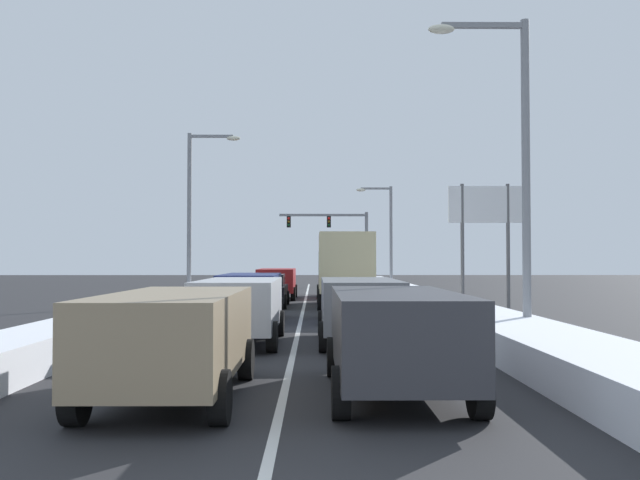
{
  "coord_description": "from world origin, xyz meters",
  "views": [
    {
      "loc": [
        0.5,
        -4.33,
        2.2
      ],
      "look_at": [
        0.84,
        39.18,
        3.45
      ],
      "focal_mm": 37.76,
      "sensor_mm": 36.0,
      "label": 1
    }
  ],
  "objects_px": {
    "suv_silver_center_lane_second": "(240,305)",
    "street_lamp_left_mid": "(196,202)",
    "suv_gray_right_lane_second": "(360,304)",
    "street_lamp_right_near": "(512,150)",
    "suv_charcoal_right_lane_nearest": "(395,332)",
    "box_truck_right_lane_fourth": "(344,266)",
    "suv_tan_center_lane_nearest": "(175,334)",
    "sedan_black_center_lane_fourth": "(266,290)",
    "suv_red_center_lane_fifth": "(277,281)",
    "sedan_maroon_right_lane_fifth": "(334,284)",
    "sedan_white_right_lane_third": "(350,300)",
    "roadside_sign_right": "(485,218)",
    "traffic_light_gantry": "(339,232)",
    "suv_navy_center_lane_third": "(251,292)",
    "street_lamp_right_mid": "(386,227)"
  },
  "relations": [
    {
      "from": "suv_gray_right_lane_second",
      "to": "sedan_maroon_right_lane_fifth",
      "type": "xyz_separation_m",
      "value": [
        -0.03,
        21.6,
        -0.25
      ]
    },
    {
      "from": "suv_red_center_lane_fifth",
      "to": "street_lamp_right_near",
      "type": "bearing_deg",
      "value": -69.83
    },
    {
      "from": "suv_charcoal_right_lane_nearest",
      "to": "street_lamp_right_mid",
      "type": "bearing_deg",
      "value": 84.18
    },
    {
      "from": "street_lamp_left_mid",
      "to": "box_truck_right_lane_fourth",
      "type": "bearing_deg",
      "value": -18.87
    },
    {
      "from": "street_lamp_left_mid",
      "to": "suv_tan_center_lane_nearest",
      "type": "bearing_deg",
      "value": -80.78
    },
    {
      "from": "sedan_white_right_lane_third",
      "to": "street_lamp_left_mid",
      "type": "height_order",
      "value": "street_lamp_left_mid"
    },
    {
      "from": "sedan_white_right_lane_third",
      "to": "suv_tan_center_lane_nearest",
      "type": "distance_m",
      "value": 13.79
    },
    {
      "from": "suv_gray_right_lane_second",
      "to": "traffic_light_gantry",
      "type": "xyz_separation_m",
      "value": [
        0.89,
        39.26,
        3.48
      ]
    },
    {
      "from": "sedan_white_right_lane_third",
      "to": "suv_tan_center_lane_nearest",
      "type": "xyz_separation_m",
      "value": [
        -3.46,
        -13.35,
        0.25
      ]
    },
    {
      "from": "traffic_light_gantry",
      "to": "roadside_sign_right",
      "type": "relative_size",
      "value": 1.37
    },
    {
      "from": "sedan_maroon_right_lane_fifth",
      "to": "box_truck_right_lane_fourth",
      "type": "bearing_deg",
      "value": -88.38
    },
    {
      "from": "sedan_black_center_lane_fourth",
      "to": "suv_gray_right_lane_second",
      "type": "bearing_deg",
      "value": -75.81
    },
    {
      "from": "suv_tan_center_lane_nearest",
      "to": "suv_silver_center_lane_second",
      "type": "distance_m",
      "value": 6.95
    },
    {
      "from": "sedan_maroon_right_lane_fifth",
      "to": "suv_tan_center_lane_nearest",
      "type": "bearing_deg",
      "value": -96.71
    },
    {
      "from": "suv_charcoal_right_lane_nearest",
      "to": "street_lamp_left_mid",
      "type": "distance_m",
      "value": 24.26
    },
    {
      "from": "suv_charcoal_right_lane_nearest",
      "to": "street_lamp_right_near",
      "type": "xyz_separation_m",
      "value": [
        3.86,
        6.51,
        4.05
      ]
    },
    {
      "from": "suv_gray_right_lane_second",
      "to": "roadside_sign_right",
      "type": "distance_m",
      "value": 13.55
    },
    {
      "from": "box_truck_right_lane_fourth",
      "to": "suv_tan_center_lane_nearest",
      "type": "bearing_deg",
      "value": -99.88
    },
    {
      "from": "sedan_maroon_right_lane_fifth",
      "to": "suv_silver_center_lane_second",
      "type": "height_order",
      "value": "suv_silver_center_lane_second"
    },
    {
      "from": "suv_red_center_lane_fifth",
      "to": "sedan_white_right_lane_third",
      "type": "bearing_deg",
      "value": -75.86
    },
    {
      "from": "box_truck_right_lane_fourth",
      "to": "roadside_sign_right",
      "type": "height_order",
      "value": "roadside_sign_right"
    },
    {
      "from": "suv_silver_center_lane_second",
      "to": "suv_red_center_lane_fifth",
      "type": "height_order",
      "value": "same"
    },
    {
      "from": "sedan_maroon_right_lane_fifth",
      "to": "sedan_black_center_lane_fourth",
      "type": "xyz_separation_m",
      "value": [
        -3.39,
        -8.1,
        0.0
      ]
    },
    {
      "from": "suv_navy_center_lane_third",
      "to": "suv_charcoal_right_lane_nearest",
      "type": "bearing_deg",
      "value": -74.72
    },
    {
      "from": "sedan_white_right_lane_third",
      "to": "suv_silver_center_lane_second",
      "type": "distance_m",
      "value": 7.17
    },
    {
      "from": "suv_gray_right_lane_second",
      "to": "street_lamp_right_near",
      "type": "distance_m",
      "value": 5.7
    },
    {
      "from": "suv_silver_center_lane_second",
      "to": "street_lamp_left_mid",
      "type": "height_order",
      "value": "street_lamp_left_mid"
    },
    {
      "from": "suv_gray_right_lane_second",
      "to": "suv_tan_center_lane_nearest",
      "type": "height_order",
      "value": "same"
    },
    {
      "from": "suv_navy_center_lane_third",
      "to": "street_lamp_right_near",
      "type": "xyz_separation_m",
      "value": [
        7.49,
        -6.75,
        4.05
      ]
    },
    {
      "from": "sedan_white_right_lane_third",
      "to": "box_truck_right_lane_fourth",
      "type": "relative_size",
      "value": 0.62
    },
    {
      "from": "suv_charcoal_right_lane_nearest",
      "to": "street_lamp_left_mid",
      "type": "xyz_separation_m",
      "value": [
        -7.27,
        22.78,
        4.07
      ]
    },
    {
      "from": "suv_navy_center_lane_third",
      "to": "roadside_sign_right",
      "type": "relative_size",
      "value": 0.89
    },
    {
      "from": "sedan_black_center_lane_fourth",
      "to": "street_lamp_right_mid",
      "type": "relative_size",
      "value": 0.6
    },
    {
      "from": "suv_charcoal_right_lane_nearest",
      "to": "sedan_maroon_right_lane_fifth",
      "type": "xyz_separation_m",
      "value": [
        -0.17,
        28.28,
        -0.25
      ]
    },
    {
      "from": "sedan_white_right_lane_third",
      "to": "sedan_maroon_right_lane_fifth",
      "type": "xyz_separation_m",
      "value": [
        -0.1,
        15.23,
        0.0
      ]
    },
    {
      "from": "suv_red_center_lane_fifth",
      "to": "sedan_maroon_right_lane_fifth",
      "type": "bearing_deg",
      "value": 31.04
    },
    {
      "from": "box_truck_right_lane_fourth",
      "to": "suv_tan_center_lane_nearest",
      "type": "distance_m",
      "value": 20.91
    },
    {
      "from": "suv_tan_center_lane_nearest",
      "to": "suv_charcoal_right_lane_nearest",
      "type": "bearing_deg",
      "value": 4.92
    },
    {
      "from": "box_truck_right_lane_fourth",
      "to": "roadside_sign_right",
      "type": "distance_m",
      "value": 6.73
    },
    {
      "from": "box_truck_right_lane_fourth",
      "to": "sedan_black_center_lane_fourth",
      "type": "distance_m",
      "value": 3.79
    },
    {
      "from": "suv_charcoal_right_lane_nearest",
      "to": "suv_tan_center_lane_nearest",
      "type": "relative_size",
      "value": 1.0
    },
    {
      "from": "sedan_black_center_lane_fourth",
      "to": "street_lamp_right_near",
      "type": "bearing_deg",
      "value": -61.52
    },
    {
      "from": "traffic_light_gantry",
      "to": "street_lamp_left_mid",
      "type": "distance_m",
      "value": 24.51
    },
    {
      "from": "suv_navy_center_lane_third",
      "to": "suv_tan_center_lane_nearest",
      "type": "bearing_deg",
      "value": -89.6
    },
    {
      "from": "box_truck_right_lane_fourth",
      "to": "sedan_black_center_lane_fourth",
      "type": "relative_size",
      "value": 1.6
    },
    {
      "from": "sedan_black_center_lane_fourth",
      "to": "street_lamp_right_near",
      "type": "distance_m",
      "value": 16.14
    },
    {
      "from": "suv_silver_center_lane_second",
      "to": "roadside_sign_right",
      "type": "bearing_deg",
      "value": 51.09
    },
    {
      "from": "sedan_white_right_lane_third",
      "to": "street_lamp_left_mid",
      "type": "relative_size",
      "value": 0.53
    },
    {
      "from": "suv_red_center_lane_fifth",
      "to": "street_lamp_right_near",
      "type": "xyz_separation_m",
      "value": [
        7.28,
        -19.81,
        4.05
      ]
    },
    {
      "from": "suv_charcoal_right_lane_nearest",
      "to": "sedan_black_center_lane_fourth",
      "type": "height_order",
      "value": "suv_charcoal_right_lane_nearest"
    }
  ]
}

